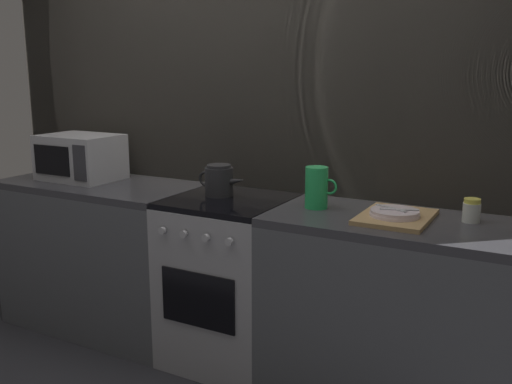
{
  "coord_description": "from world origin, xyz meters",
  "views": [
    {
      "loc": [
        1.49,
        -2.44,
        1.55
      ],
      "look_at": [
        0.16,
        0.0,
        0.95
      ],
      "focal_mm": 39.71,
      "sensor_mm": 36.0,
      "label": 1
    }
  ],
  "objects_px": {
    "microwave": "(80,157)",
    "dish_pile": "(395,216)",
    "pitcher": "(317,187)",
    "stove_unit": "(230,280)",
    "spice_jar": "(472,211)",
    "kettle": "(219,181)"
  },
  "relations": [
    {
      "from": "microwave",
      "to": "dish_pile",
      "type": "relative_size",
      "value": 1.15
    },
    {
      "from": "stove_unit",
      "to": "spice_jar",
      "type": "distance_m",
      "value": 1.28
    },
    {
      "from": "microwave",
      "to": "pitcher",
      "type": "bearing_deg",
      "value": 0.12
    },
    {
      "from": "kettle",
      "to": "microwave",
      "type": "bearing_deg",
      "value": -179.52
    },
    {
      "from": "dish_pile",
      "to": "stove_unit",
      "type": "bearing_deg",
      "value": 179.33
    },
    {
      "from": "pitcher",
      "to": "spice_jar",
      "type": "xyz_separation_m",
      "value": [
        0.69,
        0.08,
        -0.05
      ]
    },
    {
      "from": "stove_unit",
      "to": "microwave",
      "type": "relative_size",
      "value": 1.96
    },
    {
      "from": "microwave",
      "to": "spice_jar",
      "type": "distance_m",
      "value": 2.24
    },
    {
      "from": "kettle",
      "to": "stove_unit",
      "type": "bearing_deg",
      "value": -22.38
    },
    {
      "from": "stove_unit",
      "to": "microwave",
      "type": "height_order",
      "value": "microwave"
    },
    {
      "from": "spice_jar",
      "to": "pitcher",
      "type": "bearing_deg",
      "value": -173.15
    },
    {
      "from": "spice_jar",
      "to": "dish_pile",
      "type": "bearing_deg",
      "value": -158.16
    },
    {
      "from": "microwave",
      "to": "dish_pile",
      "type": "xyz_separation_m",
      "value": [
        1.93,
        -0.03,
        -0.12
      ]
    },
    {
      "from": "stove_unit",
      "to": "microwave",
      "type": "bearing_deg",
      "value": 178.71
    },
    {
      "from": "dish_pile",
      "to": "spice_jar",
      "type": "distance_m",
      "value": 0.33
    },
    {
      "from": "spice_jar",
      "to": "kettle",
      "type": "bearing_deg",
      "value": -176.41
    },
    {
      "from": "dish_pile",
      "to": "spice_jar",
      "type": "bearing_deg",
      "value": 21.84
    },
    {
      "from": "stove_unit",
      "to": "pitcher",
      "type": "xyz_separation_m",
      "value": [
        0.48,
        0.03,
        0.55
      ]
    },
    {
      "from": "microwave",
      "to": "spice_jar",
      "type": "bearing_deg",
      "value": 2.22
    },
    {
      "from": "pitcher",
      "to": "stove_unit",
      "type": "bearing_deg",
      "value": -176.73
    },
    {
      "from": "stove_unit",
      "to": "spice_jar",
      "type": "height_order",
      "value": "spice_jar"
    },
    {
      "from": "kettle",
      "to": "pitcher",
      "type": "height_order",
      "value": "pitcher"
    }
  ]
}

